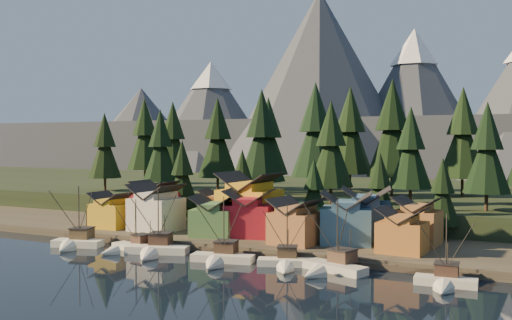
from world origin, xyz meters
The scene contains 44 objects.
ground centered at (0.00, 0.00, 0.00)m, with size 500.00×500.00×0.00m, color black.
shore_strip centered at (0.00, 40.00, 0.75)m, with size 400.00×50.00×1.50m, color #3A352A.
hillside centered at (0.00, 90.00, 3.00)m, with size 420.00×100.00×6.00m, color black.
dock centered at (0.00, 16.50, 0.50)m, with size 80.00×4.00×1.00m, color #4D4437.
mountain_ridge centered at (-4.20, 213.59, 26.06)m, with size 560.00×190.00×90.00m.
boat_0 centered at (-30.47, 7.67, 2.61)m, with size 10.16×10.86×12.81m.
boat_1 centered at (-19.24, 9.32, 1.87)m, with size 10.45×10.94×10.46m.
boat_2 centered at (-13.10, 9.03, 2.40)m, with size 11.85×12.36×12.83m.
boat_3 centered at (0.71, 8.15, 2.24)m, with size 11.10×11.72×12.01m.
boat_4 centered at (11.58, 10.28, 2.03)m, with size 10.05×10.47×10.85m.
boat_5 centered at (19.11, 9.59, 2.35)m, with size 11.02×11.55×12.34m.
boat_6 centered at (35.99, 8.65, 2.20)m, with size 8.76×9.46×11.02m.
house_front_0 centered at (-34.31, 22.36, 5.46)m, with size 7.72×7.31×7.53m.
house_front_1 centered at (-23.46, 23.57, 6.54)m, with size 9.64×9.29×9.59m.
house_front_2 centered at (-9.37, 23.02, 5.62)m, with size 9.65×9.70×7.83m.
house_front_3 centered at (-2.92, 25.65, 6.26)m, with size 10.73×10.42×9.06m.
house_front_4 centered at (8.21, 22.43, 5.78)m, with size 8.95×9.50×8.15m.
house_front_5 centered at (16.40, 26.40, 6.39)m, with size 10.57×9.99×9.31m.
house_front_6 centered at (27.15, 22.68, 5.41)m, with size 7.91×7.53×7.44m.
house_back_0 centered at (-30.01, 31.92, 6.46)m, with size 8.94×8.60×9.45m.
house_back_1 centered at (-14.61, 33.87, 5.71)m, with size 8.48×8.55×8.02m.
house_back_2 centered at (-6.16, 32.17, 7.79)m, with size 11.72×10.84×11.97m.
house_back_3 centered at (6.49, 31.06, 5.53)m, with size 8.76×8.12×7.67m.
house_back_4 centered at (18.40, 31.94, 6.68)m, with size 10.98×10.72×9.87m.
house_back_5 centered at (27.98, 31.29, 5.95)m, with size 8.17×8.25×8.48m.
tree_hill_0 centered at (-62.00, 52.00, 17.95)m, with size 9.39×9.39×21.87m.
tree_hill_1 centered at (-50.00, 68.00, 20.06)m, with size 11.04×11.04×25.73m.
tree_hill_2 centered at (-40.00, 48.00, 18.14)m, with size 9.53×9.53×22.21m.
tree_hill_3 centered at (-30.00, 60.00, 20.04)m, with size 11.02×11.02×25.68m.
tree_hill_4 centered at (-22.00, 75.00, 20.48)m, with size 11.37×11.37×26.49m.
tree_hill_5 centered at (-12.00, 50.00, 20.46)m, with size 11.35×11.35×26.44m.
tree_hill_6 centered at (-4.00, 65.00, 21.91)m, with size 12.49×12.49×29.10m.
tree_hill_7 centered at (6.00, 48.00, 18.57)m, with size 9.88×9.88×23.01m.
tree_hill_8 centered at (14.00, 72.00, 22.27)m, with size 12.77×12.77×29.75m.
tree_hill_9 centered at (22.00, 55.00, 17.83)m, with size 9.29×9.29×21.65m.
tree_hill_10 centered at (30.00, 80.00, 21.17)m, with size 11.91×11.91×27.74m.
tree_hill_11 centered at (38.00, 50.00, 17.98)m, with size 9.41×9.41×21.93m.
tree_hill_15 centered at (0.00, 82.00, 22.01)m, with size 12.57×12.57×29.29m.
tree_hill_16 centered at (-68.00, 78.00, 21.30)m, with size 12.01×12.01×27.99m.
tree_shore_0 centered at (-28.00, 40.00, 11.73)m, with size 8.04×8.04×18.72m.
tree_shore_1 centered at (-12.00, 40.00, 10.60)m, with size 7.16×7.16×16.67m.
tree_shore_2 centered at (5.00, 40.00, 9.61)m, with size 6.38×6.38×14.85m.
tree_shore_3 centered at (19.00, 40.00, 10.40)m, with size 7.00×7.00×16.31m.
tree_shore_4 centered at (31.00, 40.00, 9.93)m, with size 6.63×6.63×15.44m.
Camera 1 is at (47.18, -72.34, 20.18)m, focal length 40.00 mm.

